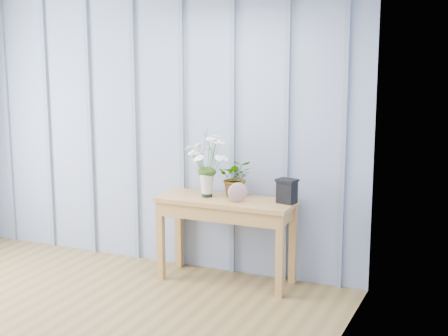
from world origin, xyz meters
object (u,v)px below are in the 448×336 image
at_px(daisy_vase, 207,156).
at_px(sideboard, 226,211).
at_px(felt_disc_vessel, 238,192).
at_px(carved_box, 287,191).

bearing_deg(daisy_vase, sideboard, 0.73).
relative_size(daisy_vase, felt_disc_vessel, 3.40).
xyz_separation_m(daisy_vase, felt_disc_vessel, (0.32, -0.08, -0.28)).
distance_m(daisy_vase, carved_box, 0.76).
relative_size(sideboard, carved_box, 5.83).
bearing_deg(carved_box, sideboard, -173.76).
bearing_deg(felt_disc_vessel, carved_box, -15.48).
xyz_separation_m(sideboard, daisy_vase, (-0.18, -0.00, 0.48)).
distance_m(sideboard, daisy_vase, 0.51).
bearing_deg(felt_disc_vessel, daisy_vase, 131.37).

